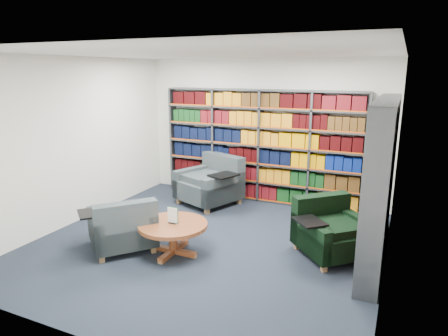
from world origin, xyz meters
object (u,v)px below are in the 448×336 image
at_px(chair_teal_left, 213,184).
at_px(chair_green_right, 330,232).
at_px(coffee_table, 173,229).
at_px(chair_teal_front, 123,229).

bearing_deg(chair_teal_left, chair_green_right, -28.17).
height_order(chair_teal_left, coffee_table, chair_teal_left).
bearing_deg(chair_teal_front, chair_green_right, 22.24).
xyz_separation_m(chair_teal_left, chair_green_right, (2.52, -1.35, -0.05)).
distance_m(chair_teal_front, coffee_table, 0.76).
xyz_separation_m(chair_green_right, chair_teal_front, (-2.76, -1.13, -0.00)).
bearing_deg(chair_teal_front, coffee_table, 14.12).
bearing_deg(coffee_table, chair_teal_left, 102.27).
relative_size(chair_teal_left, chair_teal_front, 1.10).
bearing_deg(chair_teal_left, chair_teal_front, -95.45).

